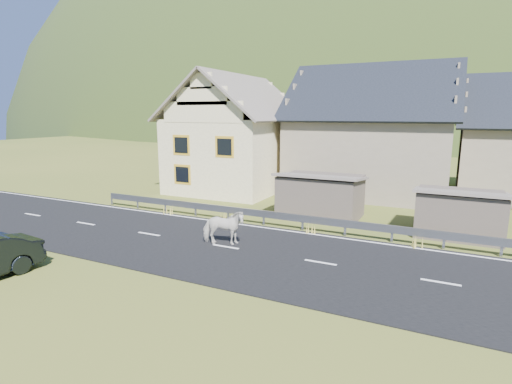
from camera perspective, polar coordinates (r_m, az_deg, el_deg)
The scene contains 11 objects.
ground at distance 14.99m, azimuth 9.20°, elevation -10.05°, with size 160.00×160.00×0.00m, color #3D4C1C.
road at distance 14.98m, azimuth 9.20°, elevation -9.98°, with size 60.00×7.00×0.04m, color black.
lane_markings at distance 14.97m, azimuth 9.20°, elevation -9.89°, with size 60.00×6.60×0.01m, color silver.
guardrail at distance 18.20m, azimuth 12.64°, elevation -4.49°, with size 28.10×0.09×0.75m.
shed_left at distance 21.23m, azimuth 9.24°, elevation -0.64°, with size 4.30×3.30×2.40m, color brown.
shed_right at distance 19.93m, azimuth 26.99°, elevation -2.80°, with size 3.80×2.90×2.20m, color brown.
house_cream at distance 29.01m, azimuth -2.76°, elevation 9.10°, with size 7.80×9.80×8.30m.
house_stone_a at distance 28.86m, azimuth 16.37°, elevation 9.21°, with size 10.80×9.80×8.90m.
mountain at distance 195.09m, azimuth 26.08°, elevation 2.53°, with size 440.00×280.00×260.00m, color #223915.
conifer_patch at distance 136.77m, azimuth 0.47°, elevation 11.40°, with size 76.00×50.00×28.00m, color black.
horse at distance 16.52m, azimuth -4.69°, elevation -5.07°, with size 1.75×0.80×1.48m, color beige.
Camera 1 is at (3.92, -13.43, 5.38)m, focal length 28.00 mm.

